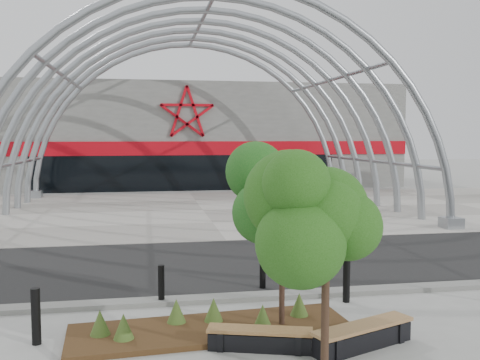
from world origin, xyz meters
TOP-DOWN VIEW (x-y plane):
  - ground at (0.00, 0.00)m, footprint 140.00×140.00m
  - road at (0.00, 3.50)m, footprint 140.00×7.00m
  - forecourt at (0.00, 15.50)m, footprint 60.00×17.00m
  - kerb at (0.00, -0.25)m, footprint 60.00×0.50m
  - arena_building at (0.00, 33.45)m, footprint 34.00×15.24m
  - vault_canopy at (0.00, 15.50)m, footprint 20.80×15.80m
  - planting_bed at (-1.79, -2.26)m, footprint 5.88×2.18m
  - street_tree_0 at (-0.24, -2.36)m, footprint 1.63×1.63m
  - street_tree_1 at (-0.11, -4.68)m, footprint 1.67×1.67m
  - bench_0 at (-0.93, -3.37)m, footprint 2.02×0.99m
  - bench_1 at (1.03, -3.62)m, footprint 2.25×1.28m
  - bollard_0 at (-5.13, -2.33)m, footprint 0.18×0.18m
  - bollard_1 at (-2.67, -0.27)m, footprint 0.15×0.15m
  - bollard_2 at (0.00, 0.59)m, footprint 0.16×0.16m
  - bollard_3 at (1.76, -0.88)m, footprint 0.17×0.17m

SIDE VIEW (x-z plane):
  - ground at x=0.00m, z-range 0.00..0.00m
  - road at x=0.00m, z-range 0.00..0.02m
  - vault_canopy at x=0.00m, z-range -10.16..10.20m
  - forecourt at x=0.00m, z-range 0.00..0.04m
  - kerb at x=0.00m, z-range 0.00..0.12m
  - planting_bed at x=-1.79m, z-range -0.16..0.45m
  - bench_0 at x=-0.93m, z-range -0.01..0.41m
  - bench_1 at x=1.03m, z-range -0.01..0.46m
  - bollard_1 at x=-2.67m, z-range 0.00..0.95m
  - bollard_2 at x=0.00m, z-range 0.00..1.00m
  - bollard_3 at x=1.76m, z-range 0.00..1.07m
  - bollard_0 at x=-5.13m, z-range 0.00..1.11m
  - street_tree_0 at x=-0.24m, z-range 0.81..4.52m
  - street_tree_1 at x=-0.11m, z-range 0.86..4.80m
  - arena_building at x=0.00m, z-range -0.01..7.99m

